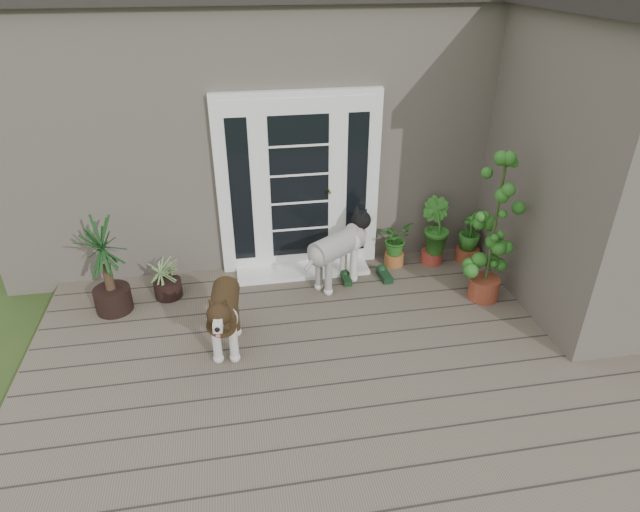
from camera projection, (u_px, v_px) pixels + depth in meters
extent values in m
cube|color=#6B5B4C|center=(356.00, 386.00, 4.93)|extent=(6.20, 4.60, 0.12)
cube|color=#665E54|center=(293.00, 109.00, 7.85)|extent=(7.40, 4.00, 3.10)
cube|color=#665E54|center=(607.00, 172.00, 5.58)|extent=(1.60, 2.40, 3.10)
cube|color=white|center=(299.00, 184.00, 6.23)|extent=(1.90, 0.14, 2.15)
cube|color=white|center=(303.00, 270.00, 6.58)|extent=(1.60, 0.40, 0.05)
imported|color=#235D1A|center=(395.00, 247.00, 6.64)|extent=(0.53, 0.53, 0.49)
imported|color=#224C15|center=(433.00, 240.00, 6.65)|extent=(0.56, 0.56, 0.63)
imported|color=#245719|center=(469.00, 241.00, 6.74)|extent=(0.35, 0.35, 0.52)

